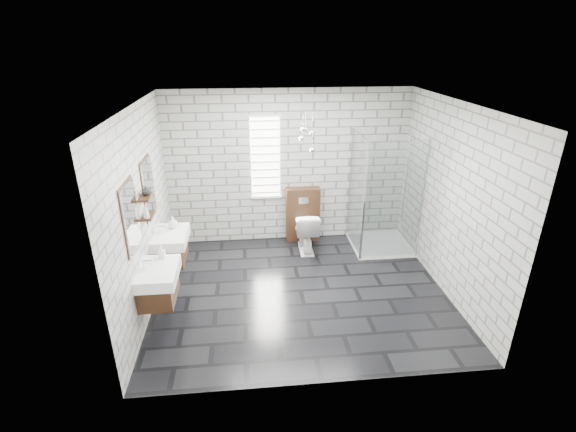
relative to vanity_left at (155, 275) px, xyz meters
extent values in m
cube|color=black|center=(1.91, 0.60, -0.77)|extent=(4.20, 3.60, 0.02)
cube|color=white|center=(1.91, 0.60, 1.95)|extent=(4.20, 3.60, 0.02)
cube|color=#A5A5A0|center=(1.91, 2.41, 0.59)|extent=(4.20, 0.02, 2.70)
cube|color=#A5A5A0|center=(1.91, -1.21, 0.59)|extent=(4.20, 0.02, 2.70)
cube|color=#A5A5A0|center=(-0.20, 0.60, 0.59)|extent=(0.02, 3.60, 2.70)
cube|color=#A5A5A0|center=(4.02, 0.60, 0.59)|extent=(0.02, 3.60, 2.70)
cube|color=#3B2212|center=(0.02, 0.00, -0.21)|extent=(0.42, 0.62, 0.30)
cube|color=silver|center=(0.22, 0.00, -0.18)|extent=(0.02, 0.35, 0.01)
cube|color=white|center=(0.04, 0.00, 0.02)|extent=(0.47, 0.70, 0.15)
cylinder|color=silver|center=(-0.11, 0.00, 0.15)|extent=(0.04, 0.04, 0.12)
cylinder|color=silver|center=(-0.06, 0.00, 0.20)|extent=(0.10, 0.02, 0.02)
cube|color=white|center=(-0.17, 0.00, 0.79)|extent=(0.03, 0.55, 0.80)
cube|color=#3B2212|center=(-0.19, 0.00, 0.79)|extent=(0.01, 0.59, 0.84)
cube|color=#3B2212|center=(0.02, 1.00, -0.21)|extent=(0.42, 0.62, 0.30)
cube|color=silver|center=(0.22, 1.00, -0.18)|extent=(0.02, 0.35, 0.01)
cube|color=white|center=(0.04, 1.00, 0.02)|extent=(0.47, 0.70, 0.15)
cylinder|color=silver|center=(-0.11, 1.00, 0.15)|extent=(0.04, 0.04, 0.12)
cylinder|color=silver|center=(-0.06, 1.00, 0.20)|extent=(0.10, 0.02, 0.02)
cube|color=white|center=(-0.17, 1.00, 0.79)|extent=(0.03, 0.55, 0.80)
cube|color=#3B2212|center=(-0.19, 1.00, 0.79)|extent=(0.01, 0.59, 0.84)
cube|color=#3B2212|center=(-0.12, 0.55, 0.56)|extent=(0.14, 0.30, 0.03)
cube|color=#3B2212|center=(-0.12, 0.55, 0.82)|extent=(0.14, 0.30, 0.03)
cube|color=white|center=(1.51, 2.39, 0.79)|extent=(0.50, 0.02, 1.40)
cube|color=silver|center=(1.51, 2.37, 1.51)|extent=(0.56, 0.04, 0.04)
cube|color=silver|center=(1.51, 2.37, 0.07)|extent=(0.56, 0.04, 0.04)
cube|color=silver|center=(1.51, 2.37, 0.16)|extent=(0.48, 0.01, 0.02)
cube|color=silver|center=(1.51, 2.37, 0.30)|extent=(0.48, 0.01, 0.02)
cube|color=silver|center=(1.51, 2.37, 0.44)|extent=(0.48, 0.01, 0.02)
cube|color=silver|center=(1.51, 2.37, 0.58)|extent=(0.48, 0.01, 0.02)
cube|color=silver|center=(1.51, 2.37, 0.72)|extent=(0.48, 0.01, 0.02)
cube|color=silver|center=(1.51, 2.37, 0.86)|extent=(0.48, 0.01, 0.02)
cube|color=silver|center=(1.51, 2.37, 1.00)|extent=(0.48, 0.01, 0.02)
cube|color=silver|center=(1.51, 2.37, 1.14)|extent=(0.48, 0.01, 0.02)
cube|color=silver|center=(1.51, 2.37, 1.28)|extent=(0.48, 0.01, 0.03)
cube|color=silver|center=(1.51, 2.37, 1.42)|extent=(0.48, 0.01, 0.03)
cube|color=#3B2212|center=(2.16, 2.30, -0.26)|extent=(0.60, 0.20, 1.00)
cube|color=silver|center=(2.16, 2.20, 0.04)|extent=(0.18, 0.01, 0.12)
cube|color=white|center=(3.51, 1.90, -0.73)|extent=(1.00, 1.00, 0.06)
cube|color=silver|center=(3.51, 1.41, 0.27)|extent=(1.00, 0.01, 2.00)
cube|color=silver|center=(3.02, 1.90, 0.27)|extent=(0.01, 1.00, 2.00)
cube|color=silver|center=(3.02, 1.41, 0.27)|extent=(0.03, 0.03, 2.00)
cube|color=silver|center=(3.99, 1.41, 0.27)|extent=(0.03, 0.03, 2.00)
cylinder|color=silver|center=(3.95, 2.10, 0.34)|extent=(0.02, 0.02, 1.80)
cylinder|color=silver|center=(3.87, 2.10, 1.26)|extent=(0.14, 0.14, 0.02)
sphere|color=silver|center=(2.07, 1.90, 1.23)|extent=(0.09, 0.09, 0.09)
cylinder|color=silver|center=(2.07, 1.90, 1.61)|extent=(0.01, 0.01, 0.67)
sphere|color=silver|center=(2.24, 1.92, 1.03)|extent=(0.09, 0.09, 0.09)
cylinder|color=silver|center=(2.24, 1.92, 1.51)|extent=(0.01, 0.01, 0.87)
sphere|color=silver|center=(2.15, 2.03, 1.34)|extent=(0.09, 0.09, 0.09)
cylinder|color=silver|center=(2.15, 2.03, 1.66)|extent=(0.01, 0.01, 0.56)
sphere|color=silver|center=(2.10, 2.01, 1.35)|extent=(0.09, 0.09, 0.09)
cylinder|color=silver|center=(2.10, 2.01, 1.67)|extent=(0.01, 0.01, 0.55)
sphere|color=silver|center=(2.25, 1.99, 1.30)|extent=(0.09, 0.09, 0.09)
cylinder|color=silver|center=(2.25, 1.99, 1.64)|extent=(0.01, 0.01, 0.60)
imported|color=white|center=(2.16, 1.89, -0.39)|extent=(0.42, 0.72, 0.73)
imported|color=#B2B2B2|center=(0.06, 0.26, 0.18)|extent=(0.08, 0.08, 0.16)
imported|color=#B2B2B2|center=(0.06, 1.17, 0.18)|extent=(0.15, 0.15, 0.18)
imported|color=#B2B2B2|center=(-0.11, 0.44, 0.67)|extent=(0.09, 0.09, 0.19)
imported|color=#B2B2B2|center=(-0.11, 0.60, 0.90)|extent=(0.13, 0.13, 0.12)
camera|label=1|loc=(1.19, -4.58, 2.72)|focal=26.00mm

